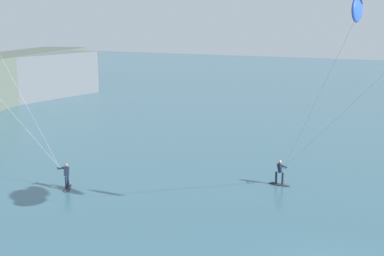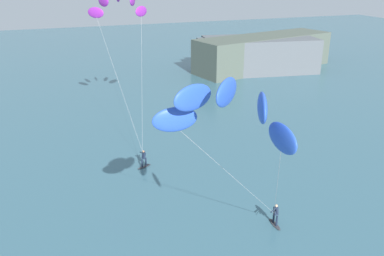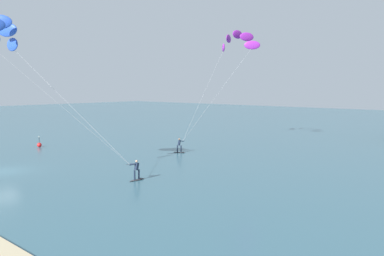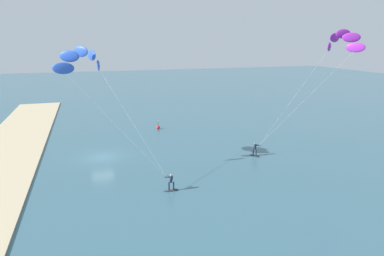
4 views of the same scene
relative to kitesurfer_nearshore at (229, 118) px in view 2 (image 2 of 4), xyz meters
name	(u,v)px [view 2 (image 2 of 4)]	position (x,y,z in m)	size (l,w,h in m)	color
kitesurfer_nearshore	(229,118)	(0.00, 0.00, 0.00)	(10.31, 10.55, 13.12)	#333338
kitesurfer_mid_water	(119,9)	(1.26, 29.25, 1.74)	(6.39, 12.25, 14.94)	#333338
distant_headland	(258,54)	(29.35, 49.55, -8.47)	(27.82, 14.20, 5.96)	#565B60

